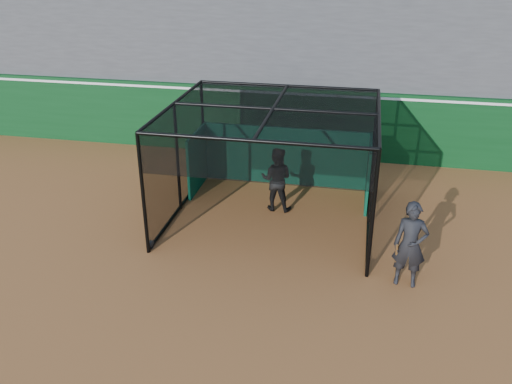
# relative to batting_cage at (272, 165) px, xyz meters

# --- Properties ---
(ground) EXTENTS (120.00, 120.00, 0.00)m
(ground) POSITION_rel_batting_cage_xyz_m (-0.46, -3.40, -1.60)
(ground) COLOR brown
(ground) RESTS_ON ground
(outfield_wall) EXTENTS (50.00, 0.50, 2.50)m
(outfield_wall) POSITION_rel_batting_cage_xyz_m (-0.46, 5.10, -0.31)
(outfield_wall) COLOR #0A3C17
(outfield_wall) RESTS_ON ground
(grandstand) EXTENTS (50.00, 7.85, 8.95)m
(grandstand) POSITION_rel_batting_cage_xyz_m (-0.46, 8.87, 2.88)
(grandstand) COLOR #4C4C4F
(grandstand) RESTS_ON ground
(batting_cage) EXTENTS (5.57, 5.20, 3.20)m
(batting_cage) POSITION_rel_batting_cage_xyz_m (0.00, 0.00, 0.00)
(batting_cage) COLOR black
(batting_cage) RESTS_ON ground
(batter) EXTENTS (0.95, 0.76, 1.91)m
(batter) POSITION_rel_batting_cage_xyz_m (0.04, 0.52, -0.64)
(batter) COLOR black
(batter) RESTS_ON ground
(on_deck_player) EXTENTS (0.79, 0.55, 2.06)m
(on_deck_player) POSITION_rel_batting_cage_xyz_m (3.62, -2.69, -0.57)
(on_deck_player) COLOR black
(on_deck_player) RESTS_ON ground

